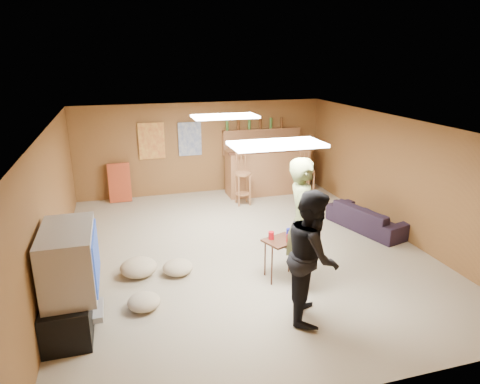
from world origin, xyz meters
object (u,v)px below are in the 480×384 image
object	(u,v)px
tv_body	(69,260)
tray_table	(281,259)
bar_counter	(267,171)
person_olive	(302,223)
sofa	(367,217)
person_black	(312,256)

from	to	relation	value
tv_body	tray_table	world-z (taller)	tv_body
bar_counter	person_olive	xyz separation A→B (m)	(-1.01, -4.28, 0.41)
sofa	tray_table	size ratio (longest dim) A/B	2.58
bar_counter	sofa	bearing A→B (deg)	-68.25
tv_body	tray_table	size ratio (longest dim) A/B	1.72
tv_body	person_olive	distance (m)	3.14
sofa	person_olive	bearing A→B (deg)	110.83
person_olive	sofa	xyz separation A→B (m)	(2.11, 1.54, -0.72)
tv_body	sofa	xyz separation A→B (m)	(5.24, 1.71, -0.66)
tv_body	person_olive	xyz separation A→B (m)	(3.14, 0.17, 0.06)
person_black	sofa	world-z (taller)	person_black
bar_counter	person_black	world-z (taller)	person_black
tv_body	person_olive	world-z (taller)	person_olive
tv_body	bar_counter	bearing A→B (deg)	47.00
tv_body	bar_counter	xyz separation A→B (m)	(4.15, 4.45, -0.35)
person_black	tray_table	world-z (taller)	person_black
tv_body	person_olive	size ratio (longest dim) A/B	0.57
person_olive	person_black	size ratio (longest dim) A/B	1.12
person_olive	tray_table	distance (m)	0.71
tv_body	sofa	bearing A→B (deg)	18.06
tv_body	person_black	distance (m)	2.99
person_olive	person_black	xyz separation A→B (m)	(-0.22, -0.80, -0.11)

